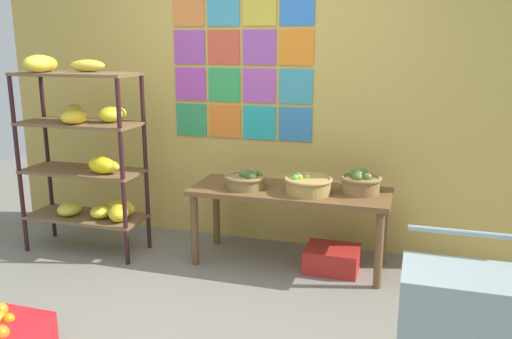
# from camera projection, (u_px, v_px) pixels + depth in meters

# --- Properties ---
(ground) EXTENTS (9.30, 9.30, 0.00)m
(ground) POSITION_uv_depth(u_px,v_px,m) (180.00, 328.00, 3.37)
(ground) COLOR slate
(back_wall_with_art) EXTENTS (4.92, 0.07, 2.81)m
(back_wall_with_art) POSITION_uv_depth(u_px,v_px,m) (258.00, 83.00, 4.61)
(back_wall_with_art) COLOR gold
(back_wall_with_art) RESTS_ON ground
(banana_shelf_unit) EXTENTS (1.01, 0.52, 1.66)m
(banana_shelf_unit) POSITION_uv_depth(u_px,v_px,m) (85.00, 144.00, 4.42)
(banana_shelf_unit) COLOR #33171B
(banana_shelf_unit) RESTS_ON ground
(display_table) EXTENTS (1.56, 0.60, 0.63)m
(display_table) POSITION_uv_depth(u_px,v_px,m) (290.00, 199.00, 4.23)
(display_table) COLOR brown
(display_table) RESTS_ON ground
(fruit_basket_back_right) EXTENTS (0.32, 0.32, 0.18)m
(fruit_basket_back_right) POSITION_uv_depth(u_px,v_px,m) (360.00, 182.00, 4.10)
(fruit_basket_back_right) COLOR olive
(fruit_basket_back_right) RESTS_ON display_table
(fruit_basket_centre) EXTENTS (0.34, 0.34, 0.14)m
(fruit_basket_centre) POSITION_uv_depth(u_px,v_px,m) (246.00, 180.00, 4.24)
(fruit_basket_centre) COLOR olive
(fruit_basket_centre) RESTS_ON display_table
(fruit_basket_left) EXTENTS (0.37, 0.37, 0.15)m
(fruit_basket_left) POSITION_uv_depth(u_px,v_px,m) (308.00, 185.00, 4.09)
(fruit_basket_left) COLOR #B28B47
(fruit_basket_left) RESTS_ON display_table
(produce_crate_under_table) EXTENTS (0.41, 0.34, 0.19)m
(produce_crate_under_table) POSITION_uv_depth(u_px,v_px,m) (332.00, 259.00, 4.21)
(produce_crate_under_table) COLOR red
(produce_crate_under_table) RESTS_ON ground
(orange_crate_foreground) EXTENTS (0.45, 0.38, 0.25)m
(orange_crate_foreground) POSITION_uv_depth(u_px,v_px,m) (3.00, 334.00, 3.10)
(orange_crate_foreground) COLOR red
(orange_crate_foreground) RESTS_ON ground
(shopping_cart) EXTENTS (0.54, 0.44, 0.83)m
(shopping_cart) POSITION_uv_depth(u_px,v_px,m) (457.00, 314.00, 2.58)
(shopping_cart) COLOR black
(shopping_cart) RESTS_ON ground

